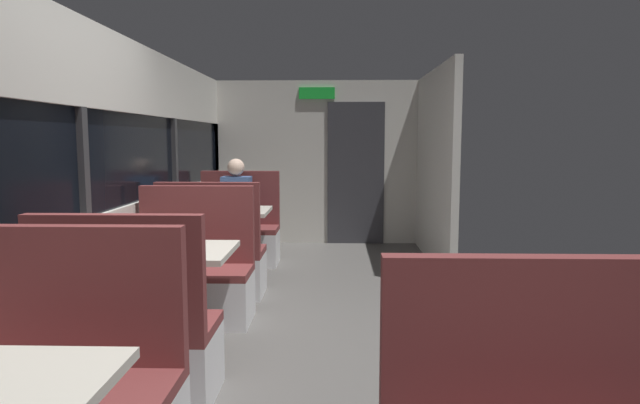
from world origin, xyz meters
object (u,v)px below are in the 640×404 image
Objects in this scene: dining_table_far_window at (227,219)px; coffee_cup_primary at (232,206)px; dining_table_mid_window at (166,263)px; bench_mid_window_facing_entry at (194,282)px; seated_passenger at (237,220)px; bench_far_window_facing_entry at (239,236)px; bench_far_window_facing_end at (213,262)px; bench_mid_window_facing_end at (130,345)px.

coffee_cup_primary is at bearing -51.04° from dining_table_far_window.
dining_table_mid_window is 0.77m from bench_mid_window_facing_entry.
seated_passenger is at bearing 90.00° from dining_table_far_window.
bench_far_window_facing_entry is 0.22m from seated_passenger.
bench_far_window_facing_end is at bearing -90.00° from dining_table_far_window.
bench_far_window_facing_end is 0.76m from coffee_cup_primary.
bench_mid_window_facing_end reaches higher than coffee_cup_primary.
seated_passenger is (0.00, 0.63, -0.10)m from dining_table_far_window.
bench_mid_window_facing_end reaches higher than dining_table_mid_window.
seated_passenger reaches higher than coffee_cup_primary.
bench_mid_window_facing_end is at bearing -90.00° from seated_passenger.
dining_table_mid_window is 0.82× the size of bench_mid_window_facing_entry.
bench_mid_window_facing_end is 1.00× the size of bench_mid_window_facing_entry.
bench_far_window_facing_entry is 0.87× the size of seated_passenger.
bench_far_window_facing_entry is (0.00, 0.70, -0.31)m from dining_table_far_window.
bench_mid_window_facing_entry and bench_far_window_facing_end have the same top height.
seated_passenger is at bearing 90.00° from bench_mid_window_facing_end.
dining_table_far_window is (0.00, 1.42, 0.31)m from bench_mid_window_facing_entry.
bench_mid_window_facing_entry is 0.87× the size of seated_passenger.
bench_mid_window_facing_end is 2.76m from coffee_cup_primary.
seated_passenger is (0.00, -0.07, 0.21)m from bench_far_window_facing_entry.
dining_table_far_window is 10.00× the size of coffee_cup_primary.
dining_table_mid_window is 2.74m from seated_passenger.
seated_passenger reaches higher than bench_far_window_facing_end.
coffee_cup_primary is (0.08, 2.72, 0.46)m from bench_mid_window_facing_end.
bench_far_window_facing_end is 12.22× the size of coffee_cup_primary.
bench_mid_window_facing_entry is 12.22× the size of coffee_cup_primary.
bench_mid_window_facing_entry reaches higher than dining_table_far_window.
coffee_cup_primary is (0.08, -0.79, 0.46)m from bench_far_window_facing_entry.
bench_far_window_facing_entry is at bearing 90.00° from dining_table_mid_window.
dining_table_mid_window is at bearing -90.00° from dining_table_far_window.
bench_mid_window_facing_entry is at bearing -90.00° from bench_far_window_facing_entry.
dining_table_mid_window is at bearing -90.00° from seated_passenger.
bench_far_window_facing_end is (0.00, 0.72, 0.00)m from bench_mid_window_facing_entry.
dining_table_far_window is 0.71× the size of seated_passenger.
bench_mid_window_facing_end is 1.40m from bench_mid_window_facing_entry.
bench_mid_window_facing_entry is at bearing -90.00° from dining_table_far_window.
dining_table_mid_window is 0.82× the size of bench_far_window_facing_entry.
seated_passenger is (0.00, 1.33, 0.21)m from bench_far_window_facing_end.
bench_mid_window_facing_end and bench_far_window_facing_entry have the same top height.
bench_mid_window_facing_entry is at bearing -93.31° from coffee_cup_primary.
bench_far_window_facing_end reaches higher than coffee_cup_primary.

